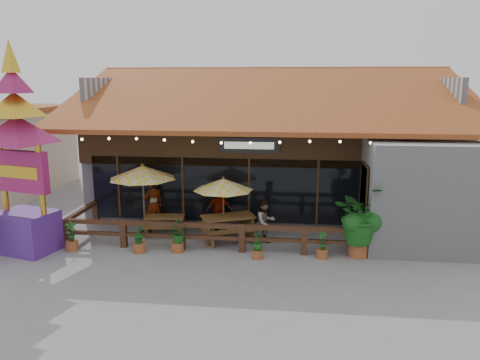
# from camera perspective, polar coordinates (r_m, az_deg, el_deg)

# --- Properties ---
(ground) EXTENTS (100.00, 100.00, 0.00)m
(ground) POSITION_cam_1_polar(r_m,az_deg,el_deg) (15.90, 2.27, -8.17)
(ground) COLOR gray
(ground) RESTS_ON ground
(restaurant_building) EXTENTS (15.50, 14.73, 6.09)m
(restaurant_building) POSITION_cam_1_polar(r_m,az_deg,el_deg) (21.76, 4.31, 3.33)
(restaurant_building) COLOR #B6B5BB
(restaurant_building) RESTS_ON ground
(patio_railing) EXTENTS (10.00, 2.60, 0.92)m
(patio_railing) POSITION_cam_1_polar(r_m,az_deg,el_deg) (15.77, -6.02, -6.04)
(patio_railing) COLOR #4B2B1B
(patio_railing) RESTS_ON ground
(umbrella_left) EXTENTS (2.55, 2.55, 2.59)m
(umbrella_left) POSITION_cam_1_polar(r_m,az_deg,el_deg) (17.10, -11.79, 0.89)
(umbrella_left) COLOR brown
(umbrella_left) RESTS_ON ground
(umbrella_right) EXTENTS (2.59, 2.59, 2.24)m
(umbrella_right) POSITION_cam_1_polar(r_m,az_deg,el_deg) (16.21, -2.05, -0.57)
(umbrella_right) COLOR brown
(umbrella_right) RESTS_ON ground
(picnic_table_left) EXTENTS (1.56, 1.40, 0.68)m
(picnic_table_left) POSITION_cam_1_polar(r_m,az_deg,el_deg) (17.27, -9.15, -5.06)
(picnic_table_left) COLOR brown
(picnic_table_left) RESTS_ON ground
(picnic_table_right) EXTENTS (2.28, 2.16, 0.87)m
(picnic_table_right) POSITION_cam_1_polar(r_m,az_deg,el_deg) (16.43, -1.46, -5.33)
(picnic_table_right) COLOR brown
(picnic_table_right) RESTS_ON ground
(thai_sign_tower) EXTENTS (3.25, 3.25, 7.22)m
(thai_sign_tower) POSITION_cam_1_polar(r_m,az_deg,el_deg) (16.21, -25.49, 4.94)
(thai_sign_tower) COLOR #512487
(thai_sign_tower) RESTS_ON ground
(tropical_plant) EXTENTS (2.23, 2.22, 2.33)m
(tropical_plant) POSITION_cam_1_polar(r_m,az_deg,el_deg) (15.16, 14.44, -4.27)
(tropical_plant) COLOR brown
(tropical_plant) RESTS_ON ground
(diner_a) EXTENTS (0.84, 0.78, 1.92)m
(diner_a) POSITION_cam_1_polar(r_m,az_deg,el_deg) (17.80, -10.48, -2.91)
(diner_a) COLOR #3D2513
(diner_a) RESTS_ON ground
(diner_b) EXTENTS (0.96, 0.94, 1.56)m
(diner_b) POSITION_cam_1_polar(r_m,az_deg,el_deg) (15.96, 3.12, -5.14)
(diner_b) COLOR #3D2513
(diner_b) RESTS_ON ground
(diner_c) EXTENTS (0.98, 0.43, 1.65)m
(diner_c) POSITION_cam_1_polar(r_m,az_deg,el_deg) (17.15, -2.49, -3.76)
(diner_c) COLOR #3D2513
(diner_c) RESTS_ON ground
(planter_a) EXTENTS (0.42, 0.40, 0.98)m
(planter_a) POSITION_cam_1_polar(r_m,az_deg,el_deg) (16.45, -19.85, -6.69)
(planter_a) COLOR brown
(planter_a) RESTS_ON ground
(planter_b) EXTENTS (0.40, 0.43, 0.97)m
(planter_b) POSITION_cam_1_polar(r_m,az_deg,el_deg) (15.63, -12.19, -7.10)
(planter_b) COLOR brown
(planter_b) RESTS_ON ground
(planter_c) EXTENTS (0.78, 0.75, 1.00)m
(planter_c) POSITION_cam_1_polar(r_m,az_deg,el_deg) (15.42, -7.68, -6.72)
(planter_c) COLOR brown
(planter_c) RESTS_ON ground
(planter_d) EXTENTS (0.45, 0.45, 0.84)m
(planter_d) POSITION_cam_1_polar(r_m,az_deg,el_deg) (14.80, 2.15, -8.06)
(planter_d) COLOR brown
(planter_d) RESTS_ON ground
(planter_e) EXTENTS (0.37, 0.39, 0.90)m
(planter_e) POSITION_cam_1_polar(r_m,az_deg,el_deg) (15.03, 10.01, -8.03)
(planter_e) COLOR brown
(planter_e) RESTS_ON ground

